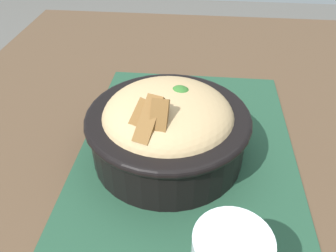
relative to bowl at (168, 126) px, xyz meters
name	(u,v)px	position (x,y,z in m)	size (l,w,h in m)	color
table	(173,177)	(0.02, -0.01, -0.12)	(1.09, 0.82, 0.73)	#4C3826
placemat	(187,144)	(0.03, -0.03, -0.05)	(0.41, 0.31, 0.00)	#1E422D
bowl	(168,126)	(0.00, 0.00, 0.00)	(0.24, 0.24, 0.12)	black
fork	(186,108)	(0.11, -0.02, -0.05)	(0.03, 0.13, 0.00)	#B9B9B9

